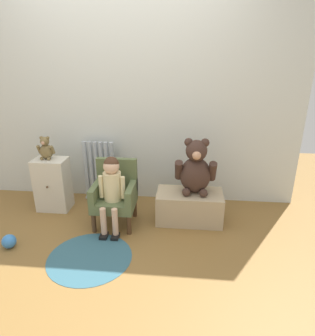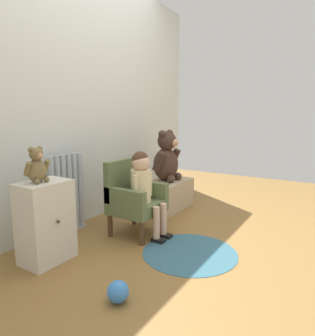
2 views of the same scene
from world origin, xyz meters
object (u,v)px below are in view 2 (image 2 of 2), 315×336
(large_teddy_bear, at_px, (166,159))
(child_armchair, at_px, (133,197))
(floor_rug, at_px, (190,252))
(radiator, at_px, (67,194))
(child_figure, at_px, (143,182))
(small_teddy_bear, at_px, (37,167))
(small_dresser, at_px, (46,222))
(low_bench, at_px, (166,195))
(toy_ball, at_px, (118,292))

(large_teddy_bear, bearing_deg, child_armchair, -170.78)
(floor_rug, bearing_deg, radiator, 100.47)
(child_figure, bearing_deg, large_teddy_bear, 16.65)
(child_figure, xyz_separation_m, small_teddy_bear, (-0.77, 0.33, 0.21))
(radiator, xyz_separation_m, large_teddy_bear, (1.08, -0.36, 0.21))
(small_dresser, xyz_separation_m, low_bench, (1.48, -0.11, -0.13))
(toy_ball, bearing_deg, large_teddy_bear, 21.73)
(large_teddy_bear, bearing_deg, radiator, 161.47)
(small_dresser, height_order, floor_rug, small_dresser)
(child_figure, relative_size, small_teddy_bear, 2.98)
(child_armchair, height_order, small_teddy_bear, small_teddy_bear)
(child_armchair, height_order, toy_ball, child_armchair)
(small_dresser, relative_size, floor_rug, 0.81)
(radiator, xyz_separation_m, child_figure, (0.30, -0.60, 0.13))
(low_bench, bearing_deg, large_teddy_bear, 31.39)
(child_figure, distance_m, small_teddy_bear, 0.86)
(low_bench, height_order, large_teddy_bear, large_teddy_bear)
(radiator, bearing_deg, large_teddy_bear, -18.53)
(child_armchair, bearing_deg, small_dresser, 163.98)
(small_dresser, relative_size, large_teddy_bear, 1.04)
(child_armchair, height_order, floor_rug, child_armchair)
(child_armchair, distance_m, small_teddy_bear, 0.88)
(small_teddy_bear, relative_size, toy_ball, 1.98)
(large_teddy_bear, bearing_deg, small_teddy_bear, 176.36)
(low_bench, bearing_deg, child_figure, -164.36)
(floor_rug, bearing_deg, toy_ball, 174.52)
(small_teddy_bear, relative_size, floor_rug, 0.34)
(child_armchair, xyz_separation_m, small_teddy_bear, (-0.77, 0.23, 0.36))
(large_teddy_bear, bearing_deg, low_bench, -148.61)
(radiator, xyz_separation_m, child_armchair, (0.30, -0.49, -0.02))
(radiator, bearing_deg, small_teddy_bear, -150.79)
(small_dresser, xyz_separation_m, large_teddy_bear, (1.53, -0.08, 0.27))
(child_figure, bearing_deg, floor_rug, -101.11)
(radiator, height_order, small_dresser, radiator)
(small_dresser, xyz_separation_m, child_armchair, (0.74, -0.21, 0.03))
(low_bench, bearing_deg, child_armchair, -172.33)
(radiator, height_order, low_bench, radiator)
(child_figure, distance_m, floor_rug, 0.69)
(child_figure, distance_m, toy_ball, 1.03)
(small_teddy_bear, xyz_separation_m, toy_ball, (-0.08, -0.75, -0.62))
(floor_rug, relative_size, toy_ball, 5.78)
(small_dresser, height_order, low_bench, small_dresser)
(small_dresser, distance_m, toy_ball, 0.78)
(small_teddy_bear, distance_m, floor_rug, 1.26)
(radiator, distance_m, child_figure, 0.68)
(low_bench, relative_size, large_teddy_bear, 1.19)
(child_armchair, distance_m, low_bench, 0.76)
(child_figure, bearing_deg, radiator, 116.43)
(child_armchair, relative_size, large_teddy_bear, 1.16)
(radiator, xyz_separation_m, toy_ball, (-0.55, -1.02, -0.28))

